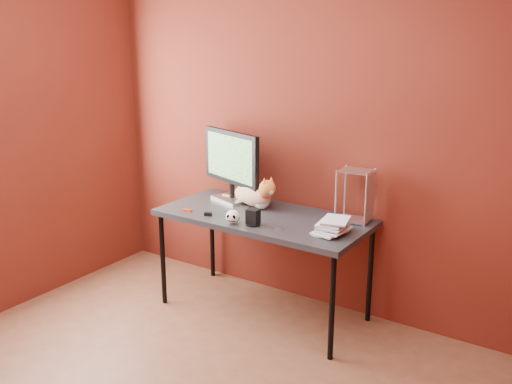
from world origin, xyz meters
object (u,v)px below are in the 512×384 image
Objects in this scene: speaker at (253,218)px; skull_mug at (233,217)px; book_stack at (325,149)px; desk at (263,222)px; cat at (254,194)px; monitor at (231,162)px.

skull_mug is at bearing -165.67° from speaker.
speaker is 0.68m from book_stack.
book_stack is (0.50, -0.07, 0.59)m from desk.
cat is at bearing 140.45° from desk.
cat is at bearing 87.14° from skull_mug.
cat is 0.49× the size of book_stack.
skull_mug is 0.92× the size of speaker.
cat is at bearing 162.17° from book_stack.
desk is 0.55m from monitor.
monitor reaches higher than speaker.
book_stack is at bearing 13.58° from speaker.
desk is at bearing 172.27° from book_stack.
monitor is 0.60m from skull_mug.
speaker reaches higher than skull_mug.
cat reaches higher than desk.
monitor is 5.37× the size of speaker.
speaker is at bearing 2.26° from skull_mug.
book_stack is (0.57, 0.20, 0.50)m from skull_mug.
book_stack is at bearing 1.68° from skull_mug.
speaker is (0.13, 0.05, 0.00)m from skull_mug.
monitor is 0.65m from speaker.
cat is 0.45m from speaker.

